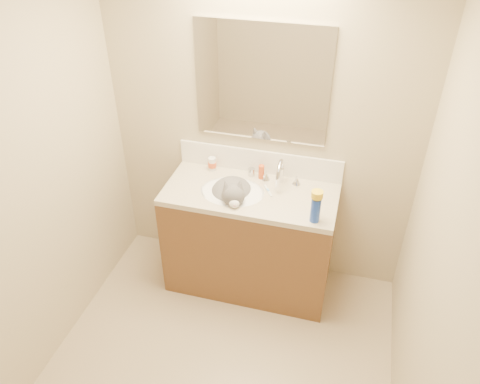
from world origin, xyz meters
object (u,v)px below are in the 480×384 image
Objects in this scene: silver_jar at (251,172)px; amber_bottle at (261,172)px; vanity_cabinet at (250,241)px; pill_bottle at (212,164)px; spray_can at (315,210)px; cat at (232,195)px; basin at (232,200)px; faucet at (280,175)px.

amber_bottle is at bearing -10.70° from silver_jar.
pill_bottle is (-0.34, 0.20, 0.50)m from vanity_cabinet.
vanity_cabinet is 0.64m from pill_bottle.
spray_can is (0.81, -0.41, 0.03)m from pill_bottle.
amber_bottle is at bearing 138.20° from spray_can.
cat reaches higher than pill_bottle.
cat is at bearing -125.35° from amber_bottle.
basin is at bearing 10.83° from cat.
silver_jar is at bearing 169.30° from amber_bottle.
basin is 0.34m from pill_bottle.
amber_bottle is at bearing 160.94° from faucet.
amber_bottle is (0.37, -0.02, 0.00)m from pill_bottle.
faucet reaches higher than pill_bottle.
vanity_cabinet is 0.54m from amber_bottle.
faucet is 4.79× the size of silver_jar.
amber_bottle is (0.16, 0.22, 0.08)m from cat.
vanity_cabinet is at bearing -30.79° from pill_bottle.
spray_can is at bearing -16.32° from basin.
amber_bottle reaches higher than pill_bottle.
faucet is at bearing 29.12° from basin.
silver_jar is at bearing 101.98° from vanity_cabinet.
vanity_cabinet is at bearing -6.75° from cat.
vanity_cabinet is 11.55× the size of amber_bottle.
cat is (-0.12, -0.03, 0.42)m from vanity_cabinet.
spray_can reaches higher than vanity_cabinet.
cat is at bearing -165.57° from vanity_cabinet.
vanity_cabinet is at bearing -142.71° from faucet.
amber_bottle reaches higher than silver_jar.
spray_can is (0.59, -0.17, 0.15)m from basin.
faucet is 0.24m from silver_jar.
cat reaches higher than amber_bottle.
faucet is 0.16m from amber_bottle.
faucet reaches higher than vanity_cabinet.
faucet reaches higher than silver_jar.
pill_bottle is at bearing 153.41° from spray_can.
cat reaches higher than basin.
basin is at bearing 163.68° from spray_can.
cat is 0.63m from spray_can.
vanity_cabinet is 0.58m from faucet.
pill_bottle is at bearing 111.80° from cat.
pill_bottle reaches higher than basin.
faucet is (0.18, 0.14, 0.54)m from vanity_cabinet.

